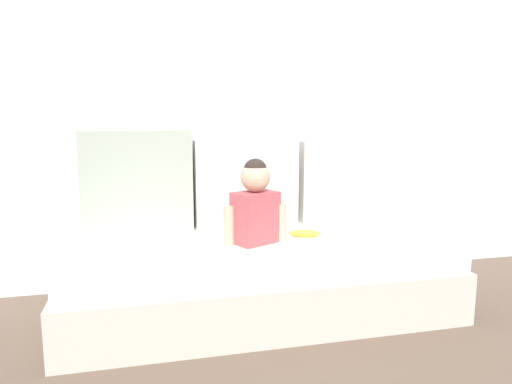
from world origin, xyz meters
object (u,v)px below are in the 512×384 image
throw_pillow_right (343,180)px  toddler (255,203)px  banana (305,233)px  throw_pillow_left (138,181)px  throw_pillow_center (246,183)px  couch (260,275)px

throw_pillow_right → toddler: size_ratio=1.31×
banana → throw_pillow_left: bearing=157.6°
throw_pillow_left → throw_pillow_right: (1.23, 0.00, -0.03)m
throw_pillow_left → banana: bearing=-22.4°
throw_pillow_right → toddler: throw_pillow_right is taller
throw_pillow_left → toddler: bearing=-34.8°
banana → throw_pillow_center: bearing=124.6°
toddler → throw_pillow_center: bearing=84.5°
toddler → banana: toddler is taller
banana → throw_pillow_right: bearing=43.6°
toddler → banana: (0.28, 0.05, -0.18)m
couch → banana: (0.24, -0.02, 0.22)m
couch → throw_pillow_right: throw_pillow_right is taller
throw_pillow_right → toddler: bearing=-148.5°
toddler → couch: bearing=59.2°
throw_pillow_center → banana: bearing=-55.4°
toddler → banana: size_ratio=2.53×
throw_pillow_center → banana: size_ratio=3.51×
throw_pillow_left → throw_pillow_center: size_ratio=1.00×
couch → toddler: size_ratio=4.61×
throw_pillow_right → throw_pillow_left: bearing=180.0°
couch → throw_pillow_right: bearing=28.7°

